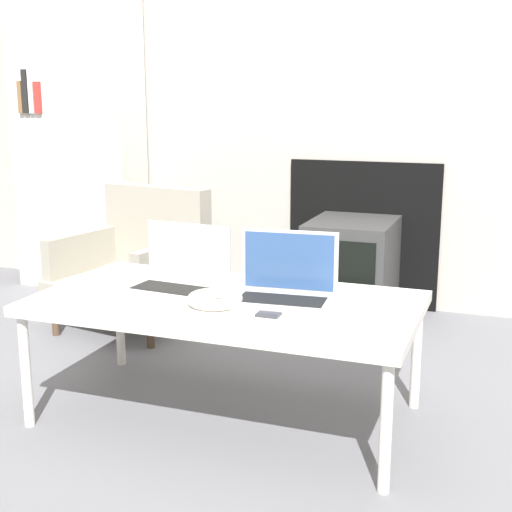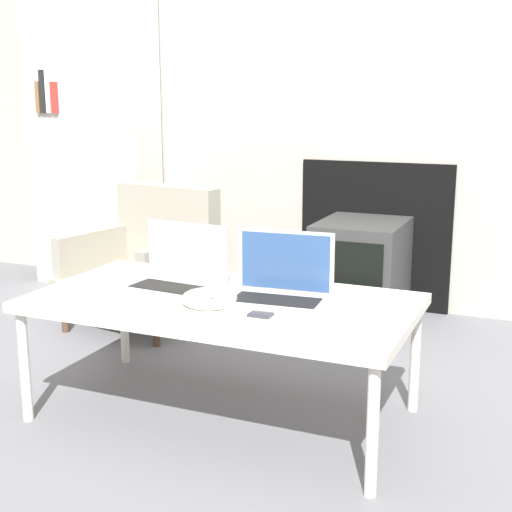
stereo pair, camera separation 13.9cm
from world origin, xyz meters
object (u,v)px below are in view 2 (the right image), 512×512
tv (361,271)px  armchair (149,256)px  headphones (210,299)px  laptop_right (280,287)px  phone (265,312)px  laptop_left (177,275)px

tv → armchair: bearing=-156.7°
headphones → armchair: bearing=131.0°
tv → headphones: bearing=-96.5°
laptop_right → phone: (0.00, -0.15, -0.05)m
headphones → armchair: size_ratio=0.27×
laptop_right → laptop_left: bearing=175.3°
headphones → phone: (0.21, -0.02, -0.02)m
headphones → phone: headphones is taller
laptop_right → headphones: bearing=-153.5°
headphones → phone: bearing=-5.7°
laptop_left → armchair: armchair is taller
headphones → laptop_right: bearing=31.2°
phone → armchair: armchair is taller
phone → laptop_left: bearing=160.2°
laptop_left → headphones: (0.19, -0.12, -0.03)m
phone → tv: bearing=92.2°
headphones → tv: 1.41m
laptop_left → armchair: bearing=132.4°
laptop_right → phone: size_ratio=3.00×
tv → armchair: (-1.00, -0.43, 0.08)m
phone → headphones: bearing=174.3°
laptop_right → tv: 1.29m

